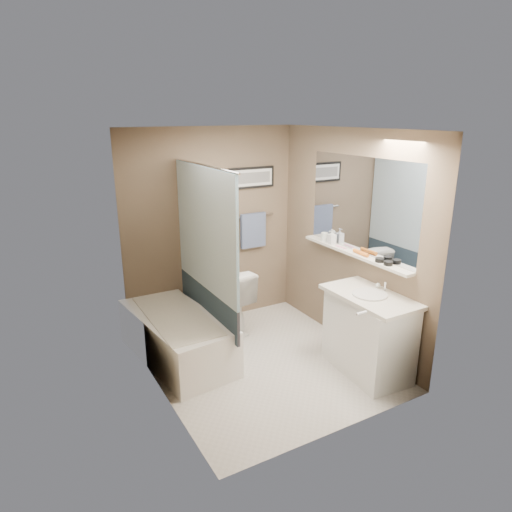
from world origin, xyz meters
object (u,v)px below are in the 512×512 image
hair_brush_front (361,253)px  glass_jar (324,237)px  candle_bowl_near (388,263)px  bathtub (177,337)px  vanity (368,335)px  candle_bowl_far (380,260)px  soap_bottle (332,237)px  toilet (224,299)px

hair_brush_front → glass_jar: glass_jar is taller
candle_bowl_near → glass_jar: 1.01m
bathtub → hair_brush_front: size_ratio=6.82×
vanity → candle_bowl_far: (0.19, 0.11, 0.73)m
bathtub → candle_bowl_far: candle_bowl_far is taller
bathtub → vanity: (1.60, -1.19, 0.15)m
vanity → glass_jar: 1.28m
candle_bowl_near → soap_bottle: bearing=90.0°
bathtub → candle_bowl_near: (1.79, -1.20, 0.89)m
hair_brush_front → glass_jar: (0.00, 0.62, 0.03)m
glass_jar → hair_brush_front: bearing=-90.0°
toilet → glass_jar: size_ratio=7.93×
vanity → candle_bowl_near: size_ratio=10.00×
bathtub → hair_brush_front: 2.15m
hair_brush_front → soap_bottle: bearing=90.0°
toilet → vanity: bearing=110.7°
toilet → candle_bowl_far: candle_bowl_far is taller
candle_bowl_near → glass_jar: size_ratio=0.90×
bathtub → vanity: bearing=-43.4°
glass_jar → candle_bowl_near: bearing=-90.0°
vanity → glass_jar: glass_jar is taller
candle_bowl_near → soap_bottle: size_ratio=0.54×
toilet → candle_bowl_far: (1.04, -1.44, 0.74)m
candle_bowl_far → soap_bottle: bearing=90.0°
bathtub → candle_bowl_far: 2.27m
bathtub → toilet: toilet is taller
glass_jar → vanity: bearing=-100.4°
glass_jar → soap_bottle: (0.00, -0.14, 0.03)m
soap_bottle → hair_brush_front: bearing=-90.0°
hair_brush_front → soap_bottle: (0.00, 0.49, 0.06)m
candle_bowl_far → glass_jar: bearing=90.0°
hair_brush_front → bathtub: bearing=155.7°
candle_bowl_far → hair_brush_front: (0.00, 0.27, 0.00)m
toilet → hair_brush_front: size_ratio=3.60×
vanity → soap_bottle: size_ratio=5.40×
bathtub → soap_bottle: (1.79, -0.32, 0.95)m
toilet → glass_jar: bearing=144.2°
bathtub → soap_bottle: size_ratio=9.00×
vanity → candle_bowl_far: bearing=36.3°
candle_bowl_near → hair_brush_front: bearing=90.0°
candle_bowl_near → hair_brush_front: hair_brush_front is taller
toilet → glass_jar: 1.41m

